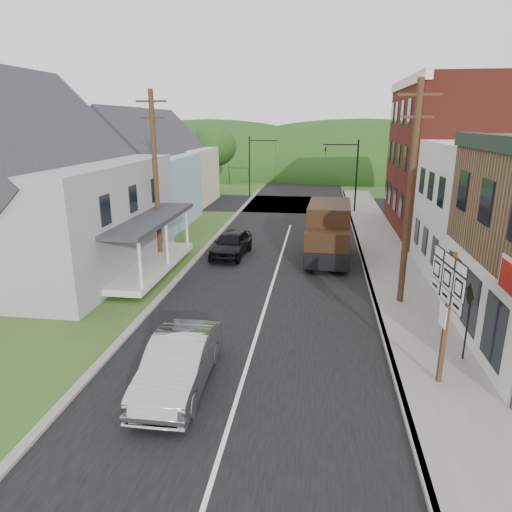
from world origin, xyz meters
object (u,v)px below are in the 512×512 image
at_px(dark_sedan, 231,244).
at_px(warning_sign, 468,311).
at_px(route_sign_cluster, 447,300).
at_px(delivery_van, 328,232).
at_px(silver_sedan, 179,364).

bearing_deg(dark_sedan, warning_sign, -43.66).
distance_m(route_sign_cluster, warning_sign, 2.05).
bearing_deg(delivery_van, silver_sedan, -105.79).
bearing_deg(warning_sign, silver_sedan, -169.25).
bearing_deg(route_sign_cluster, delivery_van, 97.68).
xyz_separation_m(dark_sedan, route_sign_cluster, (8.47, -12.27, 1.97)).
relative_size(dark_sedan, delivery_van, 0.76).
bearing_deg(dark_sedan, silver_sedan, -80.75).
xyz_separation_m(dark_sedan, delivery_van, (5.42, 0.05, 0.85)).
height_order(silver_sedan, warning_sign, warning_sign).
distance_m(silver_sedan, delivery_van, 14.16).
xyz_separation_m(delivery_van, route_sign_cluster, (3.06, -12.32, 1.12)).
xyz_separation_m(route_sign_cluster, warning_sign, (1.11, 1.47, -0.90)).
bearing_deg(dark_sedan, route_sign_cluster, -50.62).
distance_m(silver_sedan, warning_sign, 8.98).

